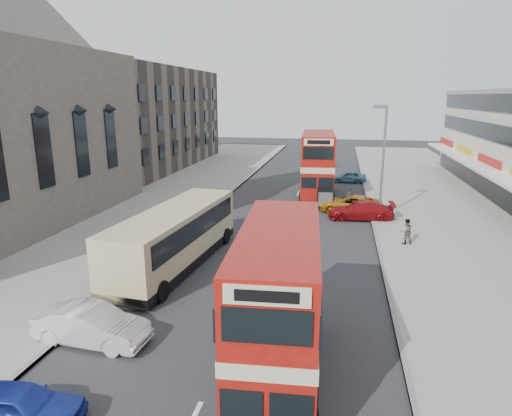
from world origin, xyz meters
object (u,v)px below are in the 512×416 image
Objects in this scene: pedestrian_near at (406,231)px; coach at (175,235)px; car_right_b at (350,204)px; cyclist at (349,204)px; car_left_near at (18,406)px; street_lamp at (382,154)px; bus_second at (318,165)px; car_right_c at (349,177)px; car_left_front at (92,325)px; bus_main at (279,305)px; car_right_a at (361,210)px.

coach is at bearing 4.59° from pedestrian_near.
cyclist is (-0.07, 0.09, -0.00)m from car_right_b.
car_left_near is 26.36m from car_right_b.
street_lamp is 25.70m from car_left_near.
coach is (-11.13, -10.95, -3.12)m from street_lamp.
bus_second reaches higher than pedestrian_near.
coach is 3.04× the size of car_right_c.
cyclist reaches higher than car_left_front.
street_lamp is 4.13× the size of cyclist.
pedestrian_near is 8.15m from cyclist.
bus_second is at bearing -18.38° from car_left_near.
car_left_front is (-0.24, -7.72, -0.97)m from coach.
car_left_front is 2.68× the size of pedestrian_near.
car_right_c is 19.91m from pedestrian_near.
car_left_front is 0.87× the size of car_right_b.
pedestrian_near reaches higher than car_left_front.
street_lamp is at bearing -97.18° from pedestrian_near.
car_left_near is at bearing 24.17° from bus_main.
coach is at bearing 67.45° from bus_second.
car_left_front is at bearing 72.48° from bus_second.
coach is 26.79m from car_right_c.
bus_main is 7.13m from car_left_front.
pedestrian_near is at bearing 112.24° from bus_second.
coach is at bearing -45.16° from car_right_a.
car_right_c is (9.42, 32.87, -0.08)m from car_left_front.
bus_second reaches higher than car_right_a.
street_lamp is at bearing -48.51° from cyclist.
bus_second is 6.29m from car_right_b.
street_lamp is 1.75× the size of car_right_a.
coach reaches higher than cyclist.
bus_second is at bearing -156.29° from car_right_a.
car_right_b is at bearing -26.72° from car_left_near.
bus_main reaches higher than pedestrian_near.
bus_main is 1.85× the size of car_right_a.
street_lamp is 0.82× the size of bus_second.
bus_second is 0.91× the size of coach.
pedestrian_near is at bearing -39.51° from car_left_front.
bus_main is 4.38× the size of cyclist.
car_right_a is at bearing -24.49° from car_left_front.
bus_second is 2.37× the size of car_left_front.
pedestrian_near reaches higher than car_left_near.
cyclist is at bearing 135.36° from street_lamp.
cyclist is (2.75, -5.08, -2.20)m from bus_second.
bus_main is 5.52× the size of pedestrian_near.
car_right_c is (-1.94, 14.20, -4.18)m from street_lamp.
coach is at bearing -31.19° from car_right_b.
coach is at bearing -135.47° from street_lamp.
car_right_c is (9.19, 25.15, -1.06)m from coach.
car_left_front is 18.22m from pedestrian_near.
car_right_c is (-0.73, 14.20, -0.07)m from car_right_a.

